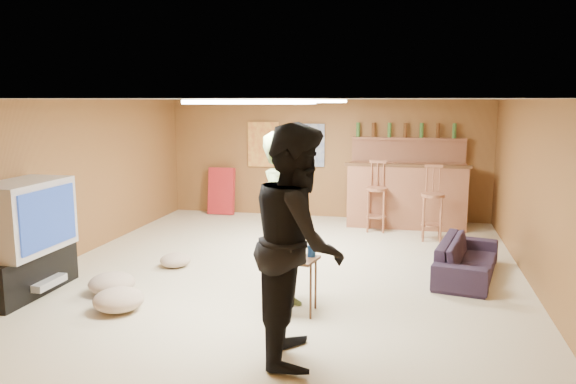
% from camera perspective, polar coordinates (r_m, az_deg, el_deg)
% --- Properties ---
extents(ground, '(7.00, 7.00, 0.00)m').
position_cam_1_polar(ground, '(7.37, -0.34, -7.95)').
color(ground, beige).
rests_on(ground, ground).
extents(ceiling, '(6.00, 7.00, 0.02)m').
position_cam_1_polar(ceiling, '(7.03, -0.36, 9.43)').
color(ceiling, silver).
rests_on(ceiling, ground).
extents(wall_back, '(6.00, 0.02, 2.20)m').
position_cam_1_polar(wall_back, '(10.53, 3.88, 3.39)').
color(wall_back, brown).
rests_on(wall_back, ground).
extents(wall_front, '(6.00, 0.02, 2.20)m').
position_cam_1_polar(wall_front, '(3.86, -12.01, -7.29)').
color(wall_front, brown).
rests_on(wall_front, ground).
extents(wall_left, '(0.02, 7.00, 2.20)m').
position_cam_1_polar(wall_left, '(8.31, -20.98, 1.19)').
color(wall_left, brown).
rests_on(wall_left, ground).
extents(wall_right, '(0.02, 7.00, 2.20)m').
position_cam_1_polar(wall_right, '(7.09, 24.01, -0.31)').
color(wall_right, brown).
rests_on(wall_right, ground).
extents(tv_stand, '(0.55, 1.30, 0.50)m').
position_cam_1_polar(tv_stand, '(7.13, -25.32, -7.38)').
color(tv_stand, black).
rests_on(tv_stand, ground).
extents(dvd_box, '(0.35, 0.50, 0.08)m').
position_cam_1_polar(dvd_box, '(7.02, -23.83, -8.36)').
color(dvd_box, '#B2B2B7').
rests_on(dvd_box, tv_stand).
extents(tv_body, '(0.60, 1.10, 0.80)m').
position_cam_1_polar(tv_body, '(6.93, -25.24, -2.28)').
color(tv_body, '#B2B2B7').
rests_on(tv_body, tv_stand).
extents(tv_screen, '(0.02, 0.95, 0.65)m').
position_cam_1_polar(tv_screen, '(6.75, -23.15, -2.44)').
color(tv_screen, navy).
rests_on(tv_screen, tv_body).
extents(bar_counter, '(2.00, 0.60, 1.10)m').
position_cam_1_polar(bar_counter, '(9.94, 11.94, -0.34)').
color(bar_counter, brown).
rests_on(bar_counter, ground).
extents(bar_lip, '(2.10, 0.12, 0.05)m').
position_cam_1_polar(bar_lip, '(9.62, 12.03, 2.64)').
color(bar_lip, '#402614').
rests_on(bar_lip, bar_counter).
extents(bar_shelf, '(2.00, 0.18, 0.05)m').
position_cam_1_polar(bar_shelf, '(10.28, 12.15, 5.30)').
color(bar_shelf, brown).
rests_on(bar_shelf, bar_backing).
extents(bar_backing, '(2.00, 0.14, 0.60)m').
position_cam_1_polar(bar_backing, '(10.33, 12.09, 3.65)').
color(bar_backing, brown).
rests_on(bar_backing, bar_counter).
extents(poster_left, '(0.60, 0.03, 0.85)m').
position_cam_1_polar(poster_left, '(10.71, -2.52, 4.85)').
color(poster_left, '#BF3F26').
rests_on(poster_left, wall_back).
extents(poster_right, '(0.55, 0.03, 0.80)m').
position_cam_1_polar(poster_right, '(10.52, 2.24, 4.77)').
color(poster_right, '#334C99').
rests_on(poster_right, wall_back).
extents(folding_chair_stack, '(0.50, 0.26, 0.91)m').
position_cam_1_polar(folding_chair_stack, '(10.90, -6.77, 0.11)').
color(folding_chair_stack, '#B02024').
rests_on(folding_chair_stack, ground).
extents(ceiling_panel_front, '(1.20, 0.60, 0.04)m').
position_cam_1_polar(ceiling_panel_front, '(5.58, -3.81, 9.12)').
color(ceiling_panel_front, white).
rests_on(ceiling_panel_front, ceiling).
extents(ceiling_panel_back, '(1.20, 0.60, 0.04)m').
position_cam_1_polar(ceiling_panel_back, '(8.21, 1.52, 9.21)').
color(ceiling_panel_back, white).
rests_on(ceiling_panel_back, ceiling).
extents(person_olive, '(0.60, 0.77, 1.87)m').
position_cam_1_polar(person_olive, '(5.83, -0.40, -3.07)').
color(person_olive, '#5B6E3F').
rests_on(person_olive, ground).
extents(person_black, '(0.91, 1.09, 2.01)m').
position_cam_1_polar(person_black, '(4.74, 1.08, -5.13)').
color(person_black, black).
rests_on(person_black, ground).
extents(sofa, '(0.94, 1.70, 0.47)m').
position_cam_1_polar(sofa, '(7.39, 17.73, -6.45)').
color(sofa, black).
rests_on(sofa, ground).
extents(tray_table, '(0.51, 0.44, 0.59)m').
position_cam_1_polar(tray_table, '(5.89, 0.63, -9.41)').
color(tray_table, '#402614').
rests_on(tray_table, ground).
extents(cup_red_near, '(0.11, 0.11, 0.11)m').
position_cam_1_polar(cup_red_near, '(5.86, -0.52, -5.91)').
color(cup_red_near, red).
rests_on(cup_red_near, tray_table).
extents(cup_red_far, '(0.09, 0.09, 0.11)m').
position_cam_1_polar(cup_red_far, '(5.67, 1.35, -6.47)').
color(cup_red_far, red).
rests_on(cup_red_far, tray_table).
extents(cup_blue, '(0.11, 0.11, 0.12)m').
position_cam_1_polar(cup_blue, '(5.83, 2.41, -6.00)').
color(cup_blue, navy).
rests_on(cup_blue, tray_table).
extents(bar_stool_left, '(0.43, 0.43, 1.16)m').
position_cam_1_polar(bar_stool_left, '(9.49, 8.97, -0.54)').
color(bar_stool_left, brown).
rests_on(bar_stool_left, ground).
extents(bar_stool_right, '(0.43, 0.43, 1.34)m').
position_cam_1_polar(bar_stool_right, '(9.03, 14.49, -0.65)').
color(bar_stool_right, brown).
rests_on(bar_stool_right, ground).
extents(cushion_near_tv, '(0.68, 0.68, 0.23)m').
position_cam_1_polar(cushion_near_tv, '(6.81, -17.47, -8.83)').
color(cushion_near_tv, tan).
rests_on(cushion_near_tv, ground).
extents(cushion_mid, '(0.53, 0.53, 0.18)m').
position_cam_1_polar(cushion_mid, '(7.64, -11.38, -6.80)').
color(cushion_mid, tan).
rests_on(cushion_mid, ground).
extents(cushion_far, '(0.64, 0.64, 0.24)m').
position_cam_1_polar(cushion_far, '(6.25, -16.83, -10.43)').
color(cushion_far, tan).
rests_on(cushion_far, ground).
extents(bottle_row, '(1.76, 0.08, 0.26)m').
position_cam_1_polar(bottle_row, '(10.25, 11.84, 6.17)').
color(bottle_row, '#3F7233').
rests_on(bottle_row, bar_shelf).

